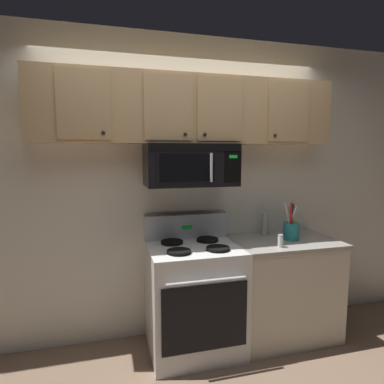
# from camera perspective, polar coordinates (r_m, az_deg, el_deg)

# --- Properties ---
(ground_plane) EXTENTS (8.00, 8.00, 0.00)m
(ground_plane) POSITION_cam_1_polar(r_m,az_deg,el_deg) (2.77, 2.99, -30.29)
(ground_plane) COLOR #7A604C
(back_wall) EXTENTS (5.20, 0.10, 2.70)m
(back_wall) POSITION_cam_1_polar(r_m,az_deg,el_deg) (2.99, -1.46, 0.66)
(back_wall) COLOR silver
(back_wall) RESTS_ON ground_plane
(stove_range) EXTENTS (0.76, 0.69, 1.12)m
(stove_range) POSITION_cam_1_polar(r_m,az_deg,el_deg) (2.88, 0.35, -17.87)
(stove_range) COLOR white
(stove_range) RESTS_ON ground_plane
(over_range_microwave) EXTENTS (0.76, 0.43, 0.35)m
(over_range_microwave) POSITION_cam_1_polar(r_m,az_deg,el_deg) (2.73, -0.28, 4.82)
(over_range_microwave) COLOR black
(upper_cabinets) EXTENTS (2.50, 0.36, 0.55)m
(upper_cabinets) POSITION_cam_1_polar(r_m,az_deg,el_deg) (2.78, -0.44, 14.14)
(upper_cabinets) COLOR tan
(counter_segment) EXTENTS (0.93, 0.65, 0.90)m
(counter_segment) POSITION_cam_1_polar(r_m,az_deg,el_deg) (3.19, 15.62, -15.87)
(counter_segment) COLOR beige
(counter_segment) RESTS_ON ground_plane
(utensil_crock_teal) EXTENTS (0.14, 0.14, 0.35)m
(utensil_crock_teal) POSITION_cam_1_polar(r_m,az_deg,el_deg) (3.04, 17.07, -6.29)
(utensil_crock_teal) COLOR teal
(utensil_crock_teal) RESTS_ON counter_segment
(salt_shaker) EXTENTS (0.04, 0.04, 0.11)m
(salt_shaker) POSITION_cam_1_polar(r_m,az_deg,el_deg) (2.79, 15.33, -8.33)
(salt_shaker) COLOR white
(salt_shaker) RESTS_ON counter_segment
(pepper_mill) EXTENTS (0.06, 0.06, 0.20)m
(pepper_mill) POSITION_cam_1_polar(r_m,az_deg,el_deg) (3.15, 12.71, -5.61)
(pepper_mill) COLOR #B7B2A8
(pepper_mill) RESTS_ON counter_segment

